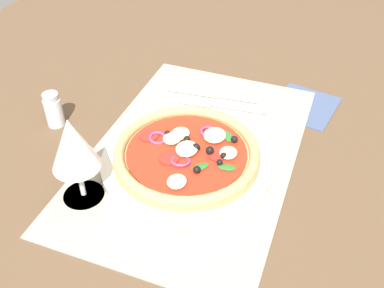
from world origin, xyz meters
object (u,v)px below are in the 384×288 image
(wine_glass, at_px, (73,147))
(pepper_shaker, at_px, (54,110))
(knife, at_px, (210,93))
(plate, at_px, (187,161))
(fork, at_px, (217,105))
(pizza, at_px, (188,153))
(napkin, at_px, (305,106))

(wine_glass, height_order, pepper_shaker, wine_glass)
(knife, bearing_deg, pepper_shaker, 32.97)
(plate, relative_size, fork, 1.57)
(fork, height_order, pepper_shaker, pepper_shaker)
(fork, bearing_deg, pizza, 86.18)
(wine_glass, distance_m, napkin, 0.47)
(fork, bearing_deg, knife, -57.12)
(plate, xyz_separation_m, fork, (0.18, 0.01, -0.01))
(wine_glass, bearing_deg, plate, -46.98)
(wine_glass, distance_m, pepper_shaker, 0.21)
(pizza, relative_size, pepper_shaker, 3.60)
(knife, distance_m, wine_glass, 0.36)
(plate, distance_m, pizza, 0.02)
(plate, relative_size, knife, 1.41)
(pizza, xyz_separation_m, fork, (0.18, 0.01, -0.02))
(plate, relative_size, pizza, 1.18)
(pizza, height_order, fork, pizza)
(plate, distance_m, fork, 0.18)
(plate, bearing_deg, napkin, -32.61)
(pizza, height_order, knife, pizza)
(pizza, relative_size, napkin, 1.93)
(knife, distance_m, napkin, 0.19)
(plate, relative_size, napkin, 2.27)
(pizza, bearing_deg, fork, 1.96)
(pizza, height_order, wine_glass, wine_glass)
(pizza, relative_size, wine_glass, 1.62)
(knife, height_order, pepper_shaker, pepper_shaker)
(fork, relative_size, wine_glass, 1.21)
(fork, relative_size, knife, 0.90)
(plate, bearing_deg, pepper_shaker, 85.25)
(knife, bearing_deg, napkin, -175.56)
(pizza, height_order, napkin, pizza)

